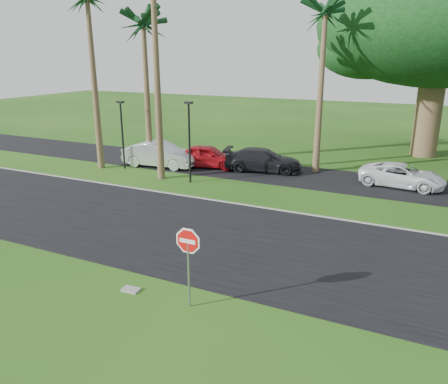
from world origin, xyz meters
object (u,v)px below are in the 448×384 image
(car_red, at_px, (207,156))
(car_dark, at_px, (263,160))
(car_silver, at_px, (160,155))
(stop_sign_near, at_px, (188,251))
(car_minivan, at_px, (402,176))

(car_red, relative_size, car_dark, 0.88)
(car_silver, distance_m, car_red, 3.15)
(car_red, distance_m, car_dark, 3.69)
(stop_sign_near, xyz_separation_m, car_silver, (-10.13, 13.86, -0.96))
(car_silver, relative_size, car_red, 1.14)
(car_silver, bearing_deg, stop_sign_near, -149.31)
(car_red, bearing_deg, car_dark, -92.17)
(stop_sign_near, distance_m, car_silver, 17.19)
(car_dark, xyz_separation_m, car_minivan, (8.26, 0.09, -0.08))
(car_red, xyz_separation_m, car_dark, (3.64, 0.63, -0.02))
(stop_sign_near, relative_size, car_dark, 0.53)
(car_silver, bearing_deg, car_red, -72.70)
(car_silver, xyz_separation_m, car_red, (2.91, 1.22, -0.08))
(stop_sign_near, bearing_deg, car_red, 115.59)
(car_silver, distance_m, car_dark, 6.80)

